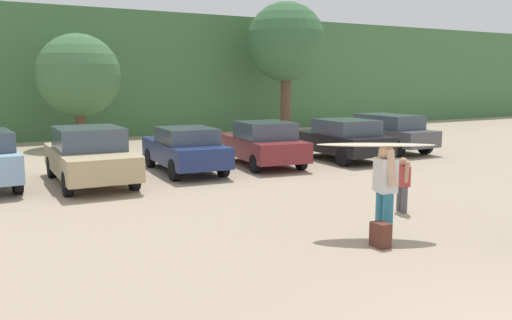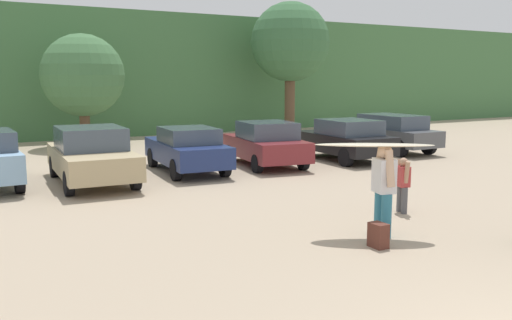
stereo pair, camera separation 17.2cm
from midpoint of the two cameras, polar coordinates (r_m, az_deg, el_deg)
name	(u,v)px [view 2 (the right image)]	position (r m, az deg, el deg)	size (l,w,h in m)	color
hillside_ridge	(53,74)	(34.63, -20.26, 8.36)	(108.00, 12.00, 6.55)	#427042
tree_ridge_back	(83,76)	(25.58, -17.41, 8.38)	(3.64, 3.64, 5.00)	brown
tree_center_left	(290,43)	(30.13, 3.75, 12.10)	(4.24, 4.24, 7.11)	brown
parked_car_tan	(91,155)	(16.59, -16.48, 0.52)	(2.15, 4.76, 1.64)	tan
parked_car_navy	(187,149)	(17.95, -6.92, 1.18)	(2.09, 4.44, 1.48)	navy
parked_car_maroon	(266,143)	(19.12, 1.29, 1.73)	(2.40, 4.27, 1.55)	maroon
parked_car_black	(346,139)	(20.67, 9.54, 2.17)	(2.11, 4.06, 1.54)	black
parked_car_dark_gray	(390,132)	(23.52, 13.96, 2.87)	(1.79, 4.51, 1.56)	#4C4F54
person_adult	(384,185)	(10.83, 13.61, -2.50)	(0.44, 0.81, 1.79)	teal
person_child	(403,182)	(12.88, 15.40, -2.20)	(0.31, 0.51, 1.26)	#4C4C51
surfboard_cream	(374,145)	(10.72, 12.68, 1.54)	(2.28, 1.77, 0.11)	beige
backpack_dropped	(378,235)	(10.24, 13.09, -7.65)	(0.24, 0.34, 0.45)	#592D23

